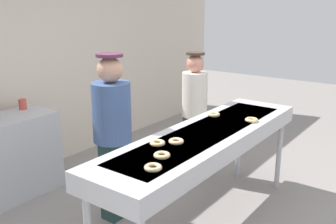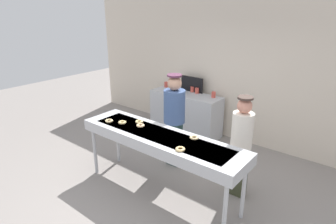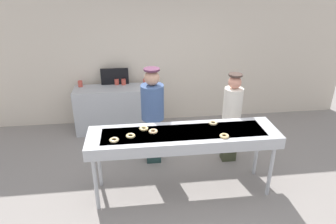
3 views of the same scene
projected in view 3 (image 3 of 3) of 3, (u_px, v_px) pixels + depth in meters
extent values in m
plane|color=gray|center=(182.00, 189.00, 4.54)|extent=(16.00, 16.00, 0.00)
cube|color=beige|center=(164.00, 48.00, 6.17)|extent=(8.00, 0.12, 3.14)
cube|color=#B7BABF|center=(184.00, 137.00, 4.16)|extent=(2.64, 0.67, 0.16)
cube|color=slate|center=(184.00, 135.00, 4.15)|extent=(2.24, 0.47, 0.08)
cylinder|color=#B7BABF|center=(96.00, 184.00, 4.00)|extent=(0.06, 0.06, 0.82)
cylinder|color=#B7BABF|center=(270.00, 171.00, 4.27)|extent=(0.06, 0.06, 0.82)
cylinder|color=#B7BABF|center=(99.00, 162.00, 4.47)|extent=(0.06, 0.06, 0.82)
cylinder|color=#B7BABF|center=(257.00, 152.00, 4.73)|extent=(0.06, 0.06, 0.82)
torus|color=beige|center=(213.00, 123.00, 4.34)|extent=(0.18, 0.18, 0.03)
torus|color=#F7C68F|center=(153.00, 131.00, 4.11)|extent=(0.14, 0.14, 0.03)
torus|color=#F5CC84|center=(224.00, 136.00, 4.00)|extent=(0.17, 0.17, 0.03)
torus|color=beige|center=(114.00, 140.00, 3.90)|extent=(0.17, 0.17, 0.03)
torus|color=#EDD288|center=(131.00, 136.00, 4.00)|extent=(0.18, 0.18, 0.03)
torus|color=#F7D589|center=(144.00, 128.00, 4.19)|extent=(0.18, 0.18, 0.03)
cube|color=#213C3A|center=(153.00, 140.00, 5.07)|extent=(0.24, 0.18, 0.82)
cylinder|color=#3F598C|center=(152.00, 102.00, 4.78)|extent=(0.37, 0.37, 0.57)
sphere|color=tan|center=(152.00, 78.00, 4.61)|extent=(0.24, 0.24, 0.24)
cylinder|color=#522840|center=(152.00, 69.00, 4.56)|extent=(0.25, 0.25, 0.03)
cube|color=#393D28|center=(229.00, 139.00, 5.13)|extent=(0.24, 0.18, 0.78)
cylinder|color=silver|center=(233.00, 104.00, 4.85)|extent=(0.30, 0.30, 0.53)
sphere|color=tan|center=(235.00, 82.00, 4.70)|extent=(0.21, 0.21, 0.21)
cylinder|color=#40302A|center=(236.00, 75.00, 4.65)|extent=(0.22, 0.22, 0.03)
cube|color=#B7BABF|center=(117.00, 109.00, 6.12)|extent=(1.62, 0.55, 0.91)
cylinder|color=#CC4C3F|center=(80.00, 84.00, 5.98)|extent=(0.09, 0.09, 0.12)
cylinder|color=#CC4C3F|center=(117.00, 82.00, 6.09)|extent=(0.09, 0.09, 0.12)
cylinder|color=#CC4C3F|center=(124.00, 82.00, 6.08)|extent=(0.09, 0.09, 0.12)
cylinder|color=#CC4C3F|center=(145.00, 82.00, 6.09)|extent=(0.09, 0.09, 0.12)
cube|color=black|center=(115.00, 76.00, 6.06)|extent=(0.55, 0.04, 0.33)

